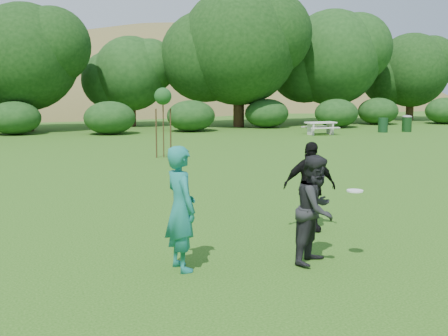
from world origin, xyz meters
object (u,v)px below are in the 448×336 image
Objects in this scene: sapling at (163,98)px; trash_can_lidded at (407,123)px; player_black at (309,186)px; player_grey at (316,209)px; trash_can_near at (383,125)px; player_teal at (181,208)px; picnic_table at (321,126)px.

sapling is 18.85m from trash_can_lidded.
trash_can_lidded is (17.30, 19.42, -0.38)m from player_black.
sapling reaches higher than player_grey.
player_black is 1.75× the size of trash_can_lidded.
player_grey is 28.02m from trash_can_lidded.
sapling reaches higher than trash_can_lidded.
player_black is 2.05× the size of trash_can_near.
player_grey is (2.23, -0.41, -0.10)m from player_teal.
picnic_table is 1.71× the size of trash_can_lidded.
player_black is 22.42m from picnic_table.
picnic_table is at bearing 179.83° from trash_can_lidded.
trash_can_lidded is at bearing 61.68° from player_black.
sapling reaches higher than trash_can_near.
trash_can_near is (18.78, 21.08, -0.56)m from player_teal.
player_black reaches higher than player_grey.
player_grey reaches higher than picnic_table.
player_teal is 2.27m from player_grey.
player_teal is 1.11× the size of player_grey.
sapling is at bearing -21.15° from player_teal.
player_black is (0.89, 1.89, 0.00)m from player_grey.
player_teal is at bearing 131.41° from player_grey.
sapling is (3.04, 13.84, 1.41)m from player_teal.
player_black is at bearing 26.64° from player_grey.
sapling is 2.71× the size of trash_can_lidded.
sapling reaches higher than player_teal.
player_black is 0.65× the size of sapling.
trash_can_lidded reaches higher than picnic_table.
player_grey is 14.35m from sapling.
player_teal reaches higher than player_black.
picnic_table is (14.28, 20.92, -0.50)m from player_teal.
picnic_table is at bearing -43.10° from player_teal.
player_teal is at bearing -102.38° from sapling.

